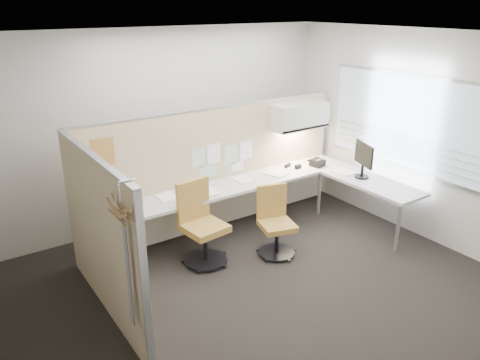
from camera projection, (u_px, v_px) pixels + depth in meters
floor at (249, 287)px, 5.46m from camera, size 5.50×4.50×0.01m
ceiling at (251, 36)px, 4.45m from camera, size 5.50×4.50×0.01m
wall_back at (159, 129)px, 6.69m from camera, size 5.50×0.02×2.80m
wall_front at (440, 266)px, 3.22m from camera, size 5.50×0.02×2.80m
wall_right at (413, 135)px, 6.41m from camera, size 0.02×4.50×2.80m
window_pane at (413, 124)px, 6.34m from camera, size 0.01×2.80×1.30m
partition_back at (216, 169)px, 6.66m from camera, size 4.10×0.06×1.75m
partition_left at (101, 237)px, 4.73m from camera, size 0.06×2.20×1.75m
desk at (257, 191)px, 6.60m from camera, size 4.00×2.07×0.73m
overhead_bin at (299, 116)px, 6.99m from camera, size 0.90×0.36×0.38m
task_light_strip at (299, 129)px, 7.06m from camera, size 0.60×0.06×0.02m
pinned_papers at (222, 158)px, 6.62m from camera, size 1.01×0.00×0.47m
poster at (103, 152)px, 5.60m from camera, size 0.28×0.00×0.35m
chair_left at (201, 226)px, 5.84m from camera, size 0.55×0.56×1.04m
chair_right at (275, 223)px, 6.05m from camera, size 0.52×0.53×0.90m
monitor at (363, 158)px, 6.64m from camera, size 0.20×0.46×0.51m
phone at (317, 163)px, 7.20m from camera, size 0.25×0.23×0.12m
stapler at (288, 165)px, 7.17m from camera, size 0.14×0.09×0.05m
tape_dispenser at (298, 167)px, 7.11m from camera, size 0.11×0.08×0.06m
coat_hook at (121, 223)px, 3.80m from camera, size 0.18×0.44×1.32m
paper_stack_0 at (131, 209)px, 5.70m from camera, size 0.27×0.33×0.03m
paper_stack_1 at (167, 197)px, 6.05m from camera, size 0.24×0.31×0.02m
paper_stack_2 at (207, 192)px, 6.17m from camera, size 0.27×0.33×0.04m
paper_stack_3 at (243, 179)px, 6.66m from camera, size 0.24×0.31×0.01m
paper_stack_4 at (276, 174)px, 6.87m from camera, size 0.31×0.35×0.02m
paper_stack_5 at (344, 172)px, 6.94m from camera, size 0.25×0.32×0.02m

